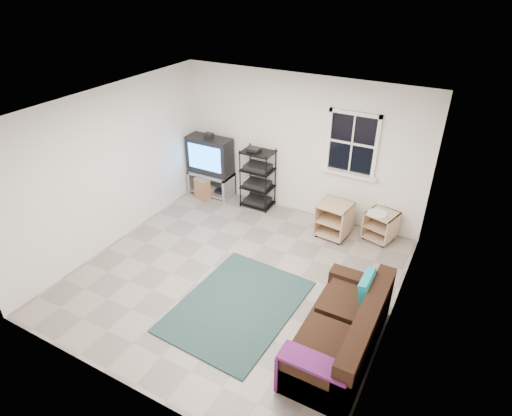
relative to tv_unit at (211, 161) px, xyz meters
The scene contains 8 objects.
room 2.86m from the tv_unit, ahead, with size 4.60×4.62×4.60m.
tv_unit is the anchor object (origin of this frame).
av_rack 1.09m from the tv_unit, ahead, with size 0.59×0.43×1.19m.
side_table_left 2.77m from the tv_unit, ahead, with size 0.58×0.58×0.62m.
side_table_right 3.50m from the tv_unit, ahead, with size 0.57×0.57×0.54m.
sofa 4.60m from the tv_unit, 36.17° to the right, with size 0.83×1.87×0.86m.
shag_rug 3.49m from the tv_unit, 50.49° to the right, with size 1.48×2.03×0.02m, color black.
paper_bag 0.57m from the tv_unit, 103.04° to the right, with size 0.30×0.19×0.43m, color #986944.
Camera 1 is at (2.75, -4.41, 4.21)m, focal length 30.00 mm.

